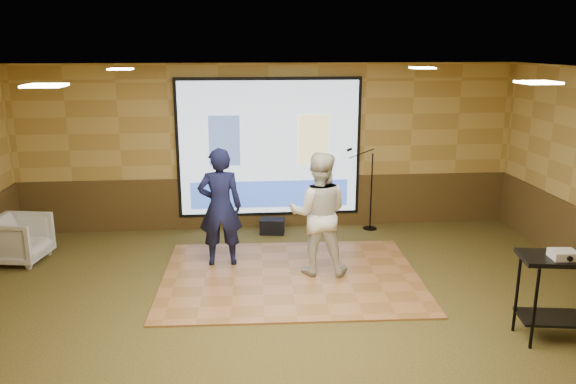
{
  "coord_description": "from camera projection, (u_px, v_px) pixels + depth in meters",
  "views": [
    {
      "loc": [
        -0.58,
        -6.52,
        3.31
      ],
      "look_at": [
        0.12,
        1.07,
        1.3
      ],
      "focal_mm": 35.0,
      "sensor_mm": 36.0,
      "label": 1
    }
  ],
  "objects": [
    {
      "name": "ground",
      "position": [
        286.0,
        312.0,
        7.17
      ],
      "size": [
        9.0,
        9.0,
        0.0
      ],
      "primitive_type": "plane",
      "color": "#2F3618",
      "rests_on": "ground"
    },
    {
      "name": "room_shell",
      "position": [
        286.0,
        150.0,
        6.64
      ],
      "size": [
        9.04,
        7.04,
        3.02
      ],
      "color": "tan",
      "rests_on": "ground"
    },
    {
      "name": "wainscot_back",
      "position": [
        270.0,
        202.0,
        10.4
      ],
      "size": [
        9.0,
        0.04,
        0.95
      ],
      "primitive_type": "cube",
      "color": "#4D3919",
      "rests_on": "ground"
    },
    {
      "name": "projector_screen",
      "position": [
        269.0,
        150.0,
        10.1
      ],
      "size": [
        3.32,
        0.06,
        2.52
      ],
      "color": "black",
      "rests_on": "room_shell"
    },
    {
      "name": "downlight_nw",
      "position": [
        121.0,
        69.0,
        7.95
      ],
      "size": [
        0.32,
        0.32,
        0.02
      ],
      "primitive_type": "cube",
      "color": "#FFECBF",
      "rests_on": "room_shell"
    },
    {
      "name": "downlight_ne",
      "position": [
        422.0,
        68.0,
        8.34
      ],
      "size": [
        0.32,
        0.32,
        0.02
      ],
      "primitive_type": "cube",
      "color": "#FFECBF",
      "rests_on": "room_shell"
    },
    {
      "name": "downlight_sw",
      "position": [
        45.0,
        86.0,
        4.77
      ],
      "size": [
        0.32,
        0.32,
        0.02
      ],
      "primitive_type": "cube",
      "color": "#FFECBF",
      "rests_on": "room_shell"
    },
    {
      "name": "downlight_se",
      "position": [
        538.0,
        82.0,
        5.17
      ],
      "size": [
        0.32,
        0.32,
        0.02
      ],
      "primitive_type": "cube",
      "color": "#FFECBF",
      "rests_on": "room_shell"
    },
    {
      "name": "dance_floor",
      "position": [
        291.0,
        276.0,
        8.22
      ],
      "size": [
        3.83,
        2.97,
        0.03
      ],
      "primitive_type": "cube",
      "rotation": [
        0.0,
        0.0,
        -0.04
      ],
      "color": "#A1693B",
      "rests_on": "ground"
    },
    {
      "name": "player_left",
      "position": [
        220.0,
        207.0,
        8.45
      ],
      "size": [
        0.67,
        0.45,
        1.82
      ],
      "primitive_type": "imported",
      "rotation": [
        0.0,
        0.0,
        3.16
      ],
      "color": "#13163B",
      "rests_on": "dance_floor"
    },
    {
      "name": "player_right",
      "position": [
        319.0,
        214.0,
        8.13
      ],
      "size": [
        0.98,
        0.82,
        1.81
      ],
      "primitive_type": "imported",
      "rotation": [
        0.0,
        0.0,
        2.98
      ],
      "color": "silver",
      "rests_on": "dance_floor"
    },
    {
      "name": "av_table",
      "position": [
        562.0,
        281.0,
        6.36
      ],
      "size": [
        0.96,
        0.5,
        1.01
      ],
      "rotation": [
        0.0,
        0.0,
        -0.16
      ],
      "color": "black",
      "rests_on": "ground"
    },
    {
      "name": "projector",
      "position": [
        563.0,
        255.0,
        6.21
      ],
      "size": [
        0.29,
        0.25,
        0.09
      ],
      "primitive_type": "cube",
      "rotation": [
        0.0,
        0.0,
        -0.08
      ],
      "color": "silver",
      "rests_on": "av_table"
    },
    {
      "name": "mic_stand",
      "position": [
        368.0,
        203.0,
        10.27
      ],
      "size": [
        0.6,
        0.25,
        1.54
      ],
      "rotation": [
        0.0,
        0.0,
        -0.23
      ],
      "color": "black",
      "rests_on": "ground"
    },
    {
      "name": "banquet_chair",
      "position": [
        19.0,
        239.0,
        8.74
      ],
      "size": [
        0.93,
        0.92,
        0.74
      ],
      "primitive_type": "imported",
      "rotation": [
        0.0,
        0.0,
        1.39
      ],
      "color": "gray",
      "rests_on": "ground"
    },
    {
      "name": "duffel_bag",
      "position": [
        272.0,
        226.0,
        10.11
      ],
      "size": [
        0.47,
        0.35,
        0.27
      ],
      "primitive_type": "cube",
      "rotation": [
        0.0,
        0.0,
        -0.15
      ],
      "color": "black",
      "rests_on": "ground"
    }
  ]
}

